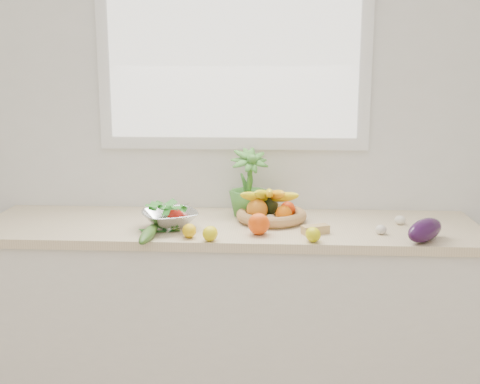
# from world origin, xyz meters

# --- Properties ---
(back_wall) EXTENTS (4.50, 0.02, 2.70)m
(back_wall) POSITION_xyz_m (0.00, 2.25, 1.35)
(back_wall) COLOR white
(back_wall) RESTS_ON ground
(counter_cabinet) EXTENTS (2.20, 0.58, 0.86)m
(counter_cabinet) POSITION_xyz_m (0.00, 1.95, 0.43)
(counter_cabinet) COLOR silver
(counter_cabinet) RESTS_ON ground
(countertop) EXTENTS (2.24, 0.62, 0.04)m
(countertop) POSITION_xyz_m (0.00, 1.95, 0.88)
(countertop) COLOR beige
(countertop) RESTS_ON counter_cabinet
(window_frame) EXTENTS (1.30, 0.03, 1.10)m
(window_frame) POSITION_xyz_m (0.00, 2.23, 1.75)
(window_frame) COLOR white
(window_frame) RESTS_ON back_wall
(window_pane) EXTENTS (1.18, 0.01, 0.98)m
(window_pane) POSITION_xyz_m (0.00, 2.21, 1.75)
(window_pane) COLOR white
(window_pane) RESTS_ON window_frame
(orange_loose) EXTENTS (0.10, 0.10, 0.09)m
(orange_loose) POSITION_xyz_m (0.14, 1.78, 0.95)
(orange_loose) COLOR #DC4306
(orange_loose) RESTS_ON countertop
(lemon_a) EXTENTS (0.07, 0.08, 0.06)m
(lemon_a) POSITION_xyz_m (-0.15, 1.71, 0.93)
(lemon_a) COLOR #E6B10C
(lemon_a) RESTS_ON countertop
(lemon_b) EXTENTS (0.07, 0.09, 0.06)m
(lemon_b) POSITION_xyz_m (-0.06, 1.67, 0.93)
(lemon_b) COLOR yellow
(lemon_b) RESTS_ON countertop
(lemon_c) EXTENTS (0.08, 0.09, 0.06)m
(lemon_c) POSITION_xyz_m (0.36, 1.68, 0.93)
(lemon_c) COLOR #CFC90B
(lemon_c) RESTS_ON countertop
(apple) EXTENTS (0.09, 0.09, 0.08)m
(apple) POSITION_xyz_m (-0.25, 1.94, 0.94)
(apple) COLOR #B6180E
(apple) RESTS_ON countertop
(ginger) EXTENTS (0.12, 0.09, 0.04)m
(ginger) POSITION_xyz_m (0.38, 1.80, 0.92)
(ginger) COLOR tan
(ginger) RESTS_ON countertop
(garlic_a) EXTENTS (0.06, 0.06, 0.05)m
(garlic_a) POSITION_xyz_m (0.19, 1.95, 0.92)
(garlic_a) COLOR beige
(garlic_a) RESTS_ON countertop
(garlic_b) EXTENTS (0.06, 0.06, 0.04)m
(garlic_b) POSITION_xyz_m (0.77, 1.98, 0.92)
(garlic_b) COLOR silver
(garlic_b) RESTS_ON countertop
(garlic_c) EXTENTS (0.06, 0.06, 0.04)m
(garlic_c) POSITION_xyz_m (0.66, 1.81, 0.92)
(garlic_c) COLOR silver
(garlic_c) RESTS_ON countertop
(eggplant) EXTENTS (0.22, 0.24, 0.09)m
(eggplant) POSITION_xyz_m (0.81, 1.72, 0.95)
(eggplant) COLOR #2B0E35
(eggplant) RESTS_ON countertop
(cucumber) EXTENTS (0.05, 0.26, 0.05)m
(cucumber) POSITION_xyz_m (-0.31, 1.67, 0.92)
(cucumber) COLOR #2B5017
(cucumber) RESTS_ON countertop
(radish) EXTENTS (0.04, 0.04, 0.03)m
(radish) POSITION_xyz_m (-0.15, 1.72, 0.92)
(radish) COLOR red
(radish) RESTS_ON countertop
(potted_herb) EXTENTS (0.23, 0.23, 0.33)m
(potted_herb) POSITION_xyz_m (0.08, 2.09, 1.05)
(potted_herb) COLOR #40802E
(potted_herb) RESTS_ON countertop
(fruit_basket) EXTENTS (0.33, 0.33, 0.18)m
(fruit_basket) POSITION_xyz_m (0.19, 2.00, 0.95)
(fruit_basket) COLOR tan
(fruit_basket) RESTS_ON countertop
(colander_with_spinach) EXTENTS (0.32, 0.32, 0.12)m
(colander_with_spinach) POSITION_xyz_m (-0.25, 1.85, 0.96)
(colander_with_spinach) COLOR white
(colander_with_spinach) RESTS_ON countertop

